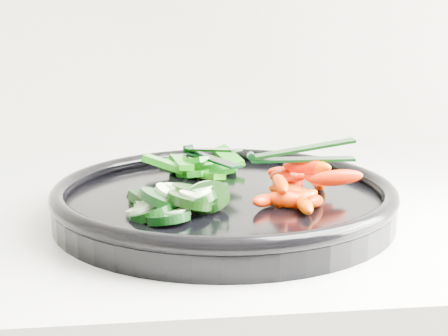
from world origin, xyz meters
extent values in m
cube|color=silver|center=(0.00, 1.70, 0.92)|extent=(2.02, 0.62, 0.03)
cylinder|color=black|center=(0.21, 1.63, 0.94)|extent=(0.48, 0.48, 0.02)
torus|color=black|center=(0.21, 1.63, 0.96)|extent=(0.49, 0.49, 0.02)
cylinder|color=black|center=(0.13, 1.56, 0.96)|extent=(0.05, 0.05, 0.03)
cylinder|color=#E1F5C4|center=(0.12, 1.57, 0.96)|extent=(0.04, 0.03, 0.02)
cylinder|color=black|center=(0.13, 1.60, 0.96)|extent=(0.06, 0.06, 0.03)
cylinder|color=beige|center=(0.14, 1.60, 0.96)|extent=(0.04, 0.04, 0.02)
cylinder|color=black|center=(0.14, 1.59, 0.96)|extent=(0.04, 0.04, 0.02)
cylinder|color=#D6F3C3|center=(0.14, 1.59, 0.96)|extent=(0.05, 0.05, 0.02)
cylinder|color=black|center=(0.15, 1.54, 0.96)|extent=(0.06, 0.06, 0.02)
cylinder|color=beige|center=(0.16, 1.55, 0.96)|extent=(0.03, 0.03, 0.02)
cylinder|color=black|center=(0.15, 1.61, 0.96)|extent=(0.05, 0.05, 0.02)
cylinder|color=beige|center=(0.15, 1.60, 0.96)|extent=(0.04, 0.04, 0.02)
cylinder|color=black|center=(0.13, 1.61, 0.96)|extent=(0.05, 0.05, 0.02)
cylinder|color=beige|center=(0.13, 1.59, 0.96)|extent=(0.04, 0.04, 0.02)
cylinder|color=black|center=(0.14, 1.60, 0.96)|extent=(0.06, 0.06, 0.02)
cylinder|color=#D7F4C3|center=(0.13, 1.61, 0.96)|extent=(0.03, 0.03, 0.01)
cylinder|color=black|center=(0.14, 1.61, 0.96)|extent=(0.05, 0.05, 0.02)
cylinder|color=#DEF2C2|center=(0.14, 1.59, 0.96)|extent=(0.04, 0.04, 0.02)
cylinder|color=black|center=(0.18, 1.56, 0.97)|extent=(0.05, 0.06, 0.03)
cylinder|color=beige|center=(0.18, 1.57, 0.97)|extent=(0.05, 0.05, 0.03)
cylinder|color=black|center=(0.17, 1.60, 0.97)|extent=(0.05, 0.05, 0.02)
cylinder|color=beige|center=(0.16, 1.60, 0.97)|extent=(0.04, 0.04, 0.02)
cylinder|color=black|center=(0.14, 1.57, 0.97)|extent=(0.05, 0.05, 0.03)
cylinder|color=#E0FCC9|center=(0.15, 1.59, 0.97)|extent=(0.05, 0.05, 0.02)
cylinder|color=black|center=(0.19, 1.57, 0.97)|extent=(0.05, 0.05, 0.03)
cylinder|color=#DCF6C4|center=(0.19, 1.59, 0.97)|extent=(0.04, 0.04, 0.03)
cylinder|color=black|center=(0.20, 1.59, 0.97)|extent=(0.04, 0.04, 0.02)
cylinder|color=#D6F2C1|center=(0.19, 1.59, 0.97)|extent=(0.05, 0.05, 0.02)
cylinder|color=black|center=(0.17, 1.56, 0.97)|extent=(0.06, 0.06, 0.02)
cylinder|color=beige|center=(0.18, 1.57, 0.97)|extent=(0.05, 0.05, 0.02)
ellipsoid|color=#ED1900|center=(0.29, 1.58, 0.96)|extent=(0.04, 0.03, 0.02)
ellipsoid|color=#F85500|center=(0.27, 1.57, 0.96)|extent=(0.06, 0.03, 0.03)
ellipsoid|color=#F85C00|center=(0.28, 1.56, 0.96)|extent=(0.02, 0.04, 0.02)
ellipsoid|color=#FF3E00|center=(0.28, 1.62, 0.96)|extent=(0.02, 0.04, 0.02)
ellipsoid|color=#FF4D00|center=(0.30, 1.57, 0.96)|extent=(0.03, 0.04, 0.02)
ellipsoid|color=red|center=(0.28, 1.63, 0.96)|extent=(0.03, 0.04, 0.02)
ellipsoid|color=#FB4000|center=(0.25, 1.58, 0.96)|extent=(0.04, 0.04, 0.02)
ellipsoid|color=#EF5900|center=(0.28, 1.60, 0.96)|extent=(0.05, 0.03, 0.03)
ellipsoid|color=#FD6500|center=(0.32, 1.64, 0.96)|extent=(0.03, 0.05, 0.02)
ellipsoid|color=#F83200|center=(0.29, 1.64, 0.96)|extent=(0.03, 0.05, 0.02)
ellipsoid|color=#E60F00|center=(0.32, 1.62, 0.98)|extent=(0.05, 0.04, 0.03)
ellipsoid|color=#FF1200|center=(0.28, 1.62, 0.98)|extent=(0.05, 0.04, 0.02)
ellipsoid|color=#F62F00|center=(0.27, 1.59, 0.98)|extent=(0.02, 0.05, 0.02)
ellipsoid|color=#F04600|center=(0.28, 1.63, 0.98)|extent=(0.05, 0.03, 0.03)
ellipsoid|color=#E84800|center=(0.32, 1.60, 0.98)|extent=(0.06, 0.02, 0.02)
ellipsoid|color=#FF6800|center=(0.31, 1.60, 0.99)|extent=(0.04, 0.04, 0.02)
ellipsoid|color=red|center=(0.29, 1.60, 0.99)|extent=(0.05, 0.04, 0.02)
ellipsoid|color=red|center=(0.31, 1.55, 0.99)|extent=(0.06, 0.03, 0.02)
cube|color=#106F0A|center=(0.20, 1.72, 0.96)|extent=(0.04, 0.06, 0.02)
cube|color=#12700A|center=(0.21, 1.74, 0.96)|extent=(0.07, 0.03, 0.03)
cube|color=#1B6509|center=(0.23, 1.74, 0.96)|extent=(0.02, 0.05, 0.02)
cube|color=#19720A|center=(0.20, 1.70, 0.96)|extent=(0.04, 0.05, 0.01)
cube|color=#0A7312|center=(0.20, 1.72, 0.96)|extent=(0.07, 0.02, 0.03)
cube|color=#106D0A|center=(0.16, 1.77, 0.96)|extent=(0.04, 0.05, 0.01)
cube|color=#1B700A|center=(0.18, 1.75, 0.96)|extent=(0.02, 0.06, 0.02)
cube|color=#136A0A|center=(0.18, 1.73, 0.97)|extent=(0.05, 0.05, 0.02)
cube|color=#1B750B|center=(0.15, 1.73, 0.97)|extent=(0.06, 0.04, 0.02)
cube|color=#20690A|center=(0.17, 1.73, 0.97)|extent=(0.03, 0.06, 0.01)
cube|color=#166409|center=(0.23, 1.76, 0.97)|extent=(0.04, 0.07, 0.02)
cylinder|color=black|center=(0.24, 1.60, 1.00)|extent=(0.01, 0.01, 0.01)
cube|color=black|center=(0.29, 1.60, 1.00)|extent=(0.11, 0.02, 0.00)
cube|color=black|center=(0.29, 1.60, 1.01)|extent=(0.11, 0.02, 0.02)
cylinder|color=black|center=(0.18, 1.77, 0.98)|extent=(0.01, 0.01, 0.01)
cube|color=black|center=(0.21, 1.72, 0.97)|extent=(0.07, 0.10, 0.00)
cube|color=black|center=(0.21, 1.72, 0.99)|extent=(0.07, 0.10, 0.02)
camera|label=1|loc=(0.14, 0.97, 1.14)|focal=50.00mm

